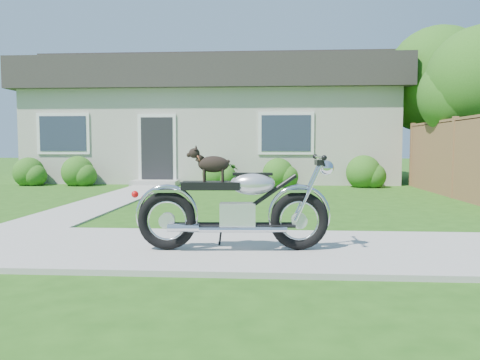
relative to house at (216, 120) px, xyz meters
name	(u,v)px	position (x,y,z in m)	size (l,w,h in m)	color
ground	(100,248)	(0.00, -11.99, -2.16)	(80.00, 80.00, 0.00)	#235114
sidewalk	(100,246)	(0.00, -11.99, -2.14)	(24.00, 2.20, 0.04)	#9E9B93
walkway	(116,198)	(-1.50, -6.99, -2.14)	(1.20, 8.00, 0.03)	#9E9B93
house	(216,120)	(0.00, 0.00, 0.00)	(12.60, 7.03, 4.50)	beige
fence	(454,158)	(6.30, -6.24, -1.22)	(0.12, 6.62, 1.90)	#9E7046
tree_far	(443,83)	(7.52, -1.89, 1.07)	(3.29, 3.29, 5.04)	#3D2B1C
shrub_row	(196,173)	(-0.19, -3.49, -1.75)	(11.15, 1.02, 1.02)	#2C5F19
potted_plant_left	(73,174)	(-4.03, -3.44, -1.80)	(0.63, 0.55, 0.70)	#185717
potted_plant_right	(233,175)	(0.92, -3.44, -1.81)	(0.39, 0.39, 0.70)	#26631B
motorcycle_with_dog	(237,205)	(1.66, -12.18, -1.61)	(2.22, 0.60, 1.16)	black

